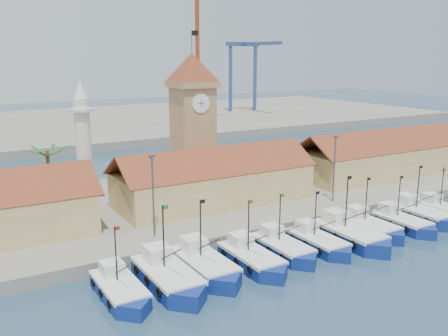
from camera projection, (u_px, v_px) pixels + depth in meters
ground at (310, 264)px, 51.00m from camera, size 400.00×400.00×0.00m
quay at (200, 200)px, 71.01m from camera, size 140.00×32.00×1.50m
terminal at (61, 126)px, 143.27m from camera, size 240.00×80.00×2.00m
boat_0 at (121, 291)px, 43.55m from camera, size 3.28×8.98×6.80m
boat_1 at (169, 279)px, 45.71m from camera, size 3.89×10.64×8.05m
boat_2 at (205, 267)px, 48.37m from camera, size 3.75×10.27×7.77m
boat_3 at (253, 260)px, 50.09m from camera, size 3.47×9.51×7.20m
boat_4 at (284, 249)px, 52.99m from camera, size 3.37×9.24×6.99m
boat_5 at (319, 243)px, 54.70m from camera, size 3.27×8.95×6.78m
boat_6 at (351, 236)px, 56.47m from camera, size 3.90×10.69×8.09m
boat_7 at (370, 228)px, 59.54m from camera, size 3.43×9.41×7.12m
boat_8 at (402, 223)px, 61.15m from camera, size 3.33×9.13×6.91m
boat_9 at (422, 215)px, 64.06m from camera, size 3.64×9.97×7.54m
boat_10 at (445, 211)px, 65.89m from camera, size 3.22×8.83×6.68m
hall_center at (214, 184)px, 66.93m from camera, size 27.04×10.13×7.61m
hall_right at (382, 159)px, 82.74m from camera, size 31.20×10.13×7.61m
clock_tower at (193, 120)px, 70.21m from camera, size 5.80×5.80×22.70m
minaret at (83, 143)px, 64.98m from camera, size 3.00×3.00×16.30m
palm_tree at (49, 176)px, 61.60m from camera, size 5.60×5.03×8.39m
lamp_posts at (250, 178)px, 59.90m from camera, size 80.70×0.25×9.03m
crane_red_right at (199, 32)px, 152.94m from camera, size 1.00×31.15×46.67m
gantry at (248, 58)px, 166.87m from camera, size 13.00×22.00×23.20m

